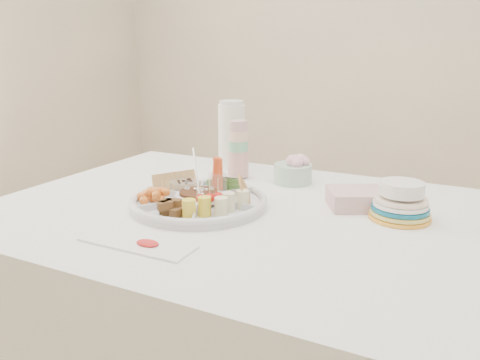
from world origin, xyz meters
The scene contains 16 objects.
wall_back centered at (0.00, 2.00, 1.35)m, with size 4.00×0.02×2.70m, color beige.
dining_table centered at (0.00, 0.00, 0.38)m, with size 1.52×1.02×0.76m, color white.
party_tray centered at (-0.17, -0.04, 0.78)m, with size 0.38×0.38×0.04m, color silver.
bean_dip centered at (-0.17, -0.04, 0.79)m, with size 0.11×0.11×0.04m, color black.
tortillas centered at (-0.06, 0.02, 0.80)m, with size 0.09×0.09×0.06m, color olive, non-canonical shape.
carrot_cucumber centered at (-0.16, 0.09, 0.82)m, with size 0.11×0.11×0.10m, color #FF5725, non-canonical shape.
pita_raisins centered at (-0.28, 0.03, 0.80)m, with size 0.11×0.11×0.06m, color #EF9F5C, non-canonical shape.
cherries centered at (-0.29, -0.10, 0.79)m, with size 0.11×0.11×0.04m, color orange, non-canonical shape.
granola_chunks centered at (-0.18, -0.17, 0.79)m, with size 0.10×0.10×0.05m, color brown, non-canonical shape.
banana_tomato centered at (-0.06, -0.11, 0.82)m, with size 0.11×0.11×0.09m, color #E9E187, non-canonical shape.
cup_stack centered at (-0.22, 0.29, 0.86)m, with size 0.07×0.07×0.20m, color white.
thermos centered at (-0.30, 0.40, 0.89)m, with size 0.10×0.10×0.26m, color white.
flower_bowl centered at (-0.02, 0.31, 0.81)m, with size 0.13×0.13×0.10m, color #9ACBB6.
napkin_stack centered at (0.23, 0.16, 0.78)m, with size 0.15×0.13×0.05m, color #D0A4A4.
plate_stack centered at (0.35, 0.11, 0.81)m, with size 0.16×0.16×0.10m, color gold.
placemat centered at (-0.16, -0.33, 0.76)m, with size 0.28×0.09×0.01m, color white.
Camera 1 is at (0.50, -1.11, 1.19)m, focal length 35.00 mm.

